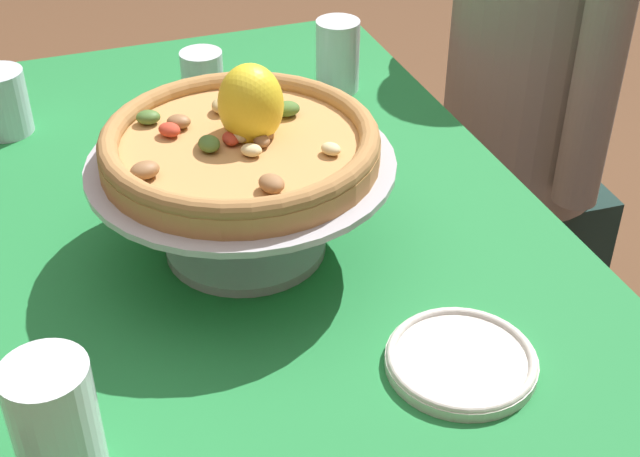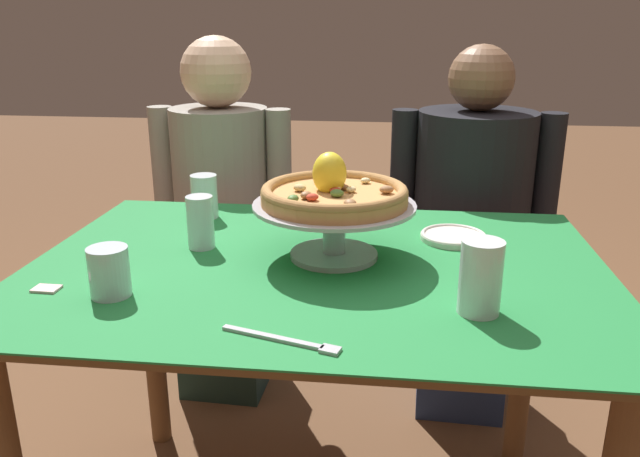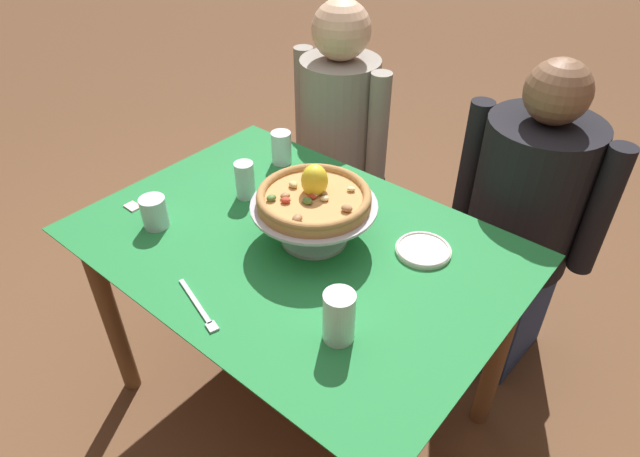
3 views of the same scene
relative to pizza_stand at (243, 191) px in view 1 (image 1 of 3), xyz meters
The scene contains 10 objects.
dining_table 0.20m from the pizza_stand, 125.66° to the right, with size 1.24×0.88×0.76m.
pizza_stand is the anchor object (origin of this frame).
pizza 0.07m from the pizza_stand, 133.41° to the left, with size 0.32×0.32×0.11m.
water_glass_front_right 0.38m from the pizza_stand, 40.86° to the right, with size 0.08×0.08×0.14m.
water_glass_back_left 0.45m from the pizza_stand, 145.04° to the left, with size 0.07×0.07×0.11m.
water_glass_front_left 0.48m from the pizza_stand, 147.87° to the right, with size 0.08×0.08×0.10m.
water_glass_side_left 0.31m from the pizza_stand, behind, with size 0.06×0.06×0.12m.
side_plate 0.32m from the pizza_stand, 28.90° to the left, with size 0.16×0.16×0.02m.
sugar_packet 0.60m from the pizza_stand, 155.64° to the right, with size 0.05×0.04×0.01m, color beige.
diner_left 0.84m from the pizza_stand, 123.17° to the left, with size 0.47×0.33×1.21m.
Camera 1 is at (0.88, -0.17, 1.40)m, focal length 49.89 mm.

